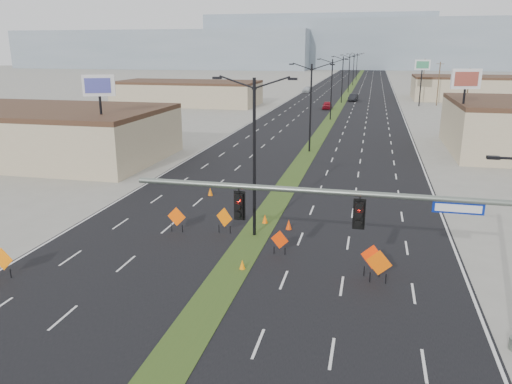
% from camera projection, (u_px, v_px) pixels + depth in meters
% --- Properties ---
extents(ground, '(600.00, 600.00, 0.00)m').
position_uv_depth(ground, '(189.00, 335.00, 21.08)').
color(ground, gray).
rests_on(ground, ground).
extents(road_surface, '(25.00, 400.00, 0.02)m').
position_uv_depth(road_surface, '(342.00, 101.00, 114.66)').
color(road_surface, black).
rests_on(road_surface, ground).
extents(median_strip, '(2.00, 400.00, 0.04)m').
position_uv_depth(median_strip, '(342.00, 101.00, 114.66)').
color(median_strip, '#324F1C').
rests_on(median_strip, ground).
extents(building_sw_far, '(30.00, 14.00, 4.50)m').
position_uv_depth(building_sw_far, '(188.00, 94.00, 106.98)').
color(building_sw_far, tan).
rests_on(building_sw_far, ground).
extents(building_se_far, '(44.00, 16.00, 5.00)m').
position_uv_depth(building_se_far, '(512.00, 90.00, 115.02)').
color(building_se_far, tan).
rests_on(building_se_far, ground).
extents(mesa_west, '(180.00, 50.00, 22.00)m').
position_uv_depth(mesa_west, '(165.00, 50.00, 306.24)').
color(mesa_west, gray).
rests_on(mesa_west, ground).
extents(mesa_center, '(220.00, 50.00, 28.00)m').
position_uv_depth(mesa_center, '(436.00, 44.00, 289.19)').
color(mesa_center, gray).
rests_on(mesa_center, ground).
extents(mesa_backdrop, '(140.00, 50.00, 32.00)m').
position_uv_depth(mesa_backdrop, '(319.00, 42.00, 322.63)').
color(mesa_backdrop, gray).
rests_on(mesa_backdrop, ground).
extents(signal_mast, '(16.30, 0.60, 8.00)m').
position_uv_depth(signal_mast, '(406.00, 228.00, 19.76)').
color(signal_mast, slate).
rests_on(signal_mast, ground).
extents(streetlight_0, '(5.15, 0.24, 10.02)m').
position_uv_depth(streetlight_0, '(254.00, 153.00, 30.81)').
color(streetlight_0, black).
rests_on(streetlight_0, ground).
extents(streetlight_1, '(5.15, 0.24, 10.02)m').
position_uv_depth(streetlight_1, '(311.00, 105.00, 57.01)').
color(streetlight_1, black).
rests_on(streetlight_1, ground).
extents(streetlight_2, '(5.15, 0.24, 10.02)m').
position_uv_depth(streetlight_2, '(332.00, 87.00, 83.21)').
color(streetlight_2, black).
rests_on(streetlight_2, ground).
extents(streetlight_3, '(5.15, 0.24, 10.02)m').
position_uv_depth(streetlight_3, '(342.00, 78.00, 109.41)').
color(streetlight_3, black).
rests_on(streetlight_3, ground).
extents(streetlight_4, '(5.15, 0.24, 10.02)m').
position_uv_depth(streetlight_4, '(349.00, 72.00, 135.61)').
color(streetlight_4, black).
rests_on(streetlight_4, ground).
extents(streetlight_5, '(5.15, 0.24, 10.02)m').
position_uv_depth(streetlight_5, '(354.00, 68.00, 161.81)').
color(streetlight_5, black).
rests_on(streetlight_5, ground).
extents(streetlight_6, '(5.15, 0.24, 10.02)m').
position_uv_depth(streetlight_6, '(357.00, 66.00, 188.01)').
color(streetlight_6, black).
rests_on(streetlight_6, ground).
extents(utility_pole_1, '(1.60, 0.20, 9.00)m').
position_uv_depth(utility_pole_1, '(467.00, 99.00, 71.57)').
color(utility_pole_1, '#4C3823').
rests_on(utility_pole_1, ground).
extents(utility_pole_2, '(1.60, 0.20, 9.00)m').
position_uv_depth(utility_pole_2, '(438.00, 83.00, 104.32)').
color(utility_pole_2, '#4C3823').
rests_on(utility_pole_2, ground).
extents(utility_pole_3, '(1.60, 0.20, 9.00)m').
position_uv_depth(utility_pole_3, '(424.00, 75.00, 137.07)').
color(utility_pole_3, '#4C3823').
rests_on(utility_pole_3, ground).
extents(car_left, '(1.99, 4.48, 1.50)m').
position_uv_depth(car_left, '(327.00, 105.00, 99.44)').
color(car_left, maroon).
rests_on(car_left, ground).
extents(car_mid, '(2.21, 4.99, 1.59)m').
position_uv_depth(car_mid, '(353.00, 98.00, 114.68)').
color(car_mid, black).
rests_on(car_mid, ground).
extents(car_far, '(2.59, 5.22, 1.46)m').
position_uv_depth(car_far, '(307.00, 90.00, 137.39)').
color(car_far, '#B7BDC2').
rests_on(car_far, ground).
extents(construction_sign_0, '(1.26, 0.08, 1.68)m').
position_uv_depth(construction_sign_0, '(3.00, 260.00, 26.11)').
color(construction_sign_0, orange).
rests_on(construction_sign_0, ground).
extents(construction_sign_1, '(1.29, 0.14, 1.72)m').
position_uv_depth(construction_sign_1, '(177.00, 217.00, 32.63)').
color(construction_sign_1, '#FD5605').
rests_on(construction_sign_1, ground).
extents(construction_sign_2, '(1.22, 0.56, 1.75)m').
position_uv_depth(construction_sign_2, '(224.00, 218.00, 32.42)').
color(construction_sign_2, orange).
rests_on(construction_sign_2, ground).
extents(construction_sign_3, '(1.09, 0.33, 1.49)m').
position_uv_depth(construction_sign_3, '(280.00, 241.00, 29.08)').
color(construction_sign_3, '#E93504').
rests_on(construction_sign_3, ground).
extents(construction_sign_4, '(1.32, 0.46, 1.83)m').
position_uv_depth(construction_sign_4, '(379.00, 264.00, 25.44)').
color(construction_sign_4, '#E75504').
rests_on(construction_sign_4, ground).
extents(construction_sign_5, '(1.25, 0.60, 1.81)m').
position_uv_depth(construction_sign_5, '(373.00, 258.00, 26.19)').
color(construction_sign_5, '#FE3505').
rests_on(construction_sign_5, ground).
extents(cone_0, '(0.41, 0.41, 0.67)m').
position_uv_depth(cone_0, '(265.00, 219.00, 34.41)').
color(cone_0, '#FF6605').
rests_on(cone_0, ground).
extents(cone_1, '(0.41, 0.41, 0.58)m').
position_uv_depth(cone_1, '(242.00, 265.00, 27.23)').
color(cone_1, orange).
rests_on(cone_1, ground).
extents(cone_2, '(0.49, 0.49, 0.68)m').
position_uv_depth(cone_2, '(289.00, 225.00, 33.28)').
color(cone_2, '#F23E05').
rests_on(cone_2, ground).
extents(cone_3, '(0.42, 0.42, 0.68)m').
position_uv_depth(cone_3, '(210.00, 192.00, 40.97)').
color(cone_3, '#E46504').
rests_on(cone_3, ground).
extents(pole_sign_west, '(2.92, 1.48, 9.26)m').
position_uv_depth(pole_sign_west, '(99.00, 93.00, 47.86)').
color(pole_sign_west, black).
rests_on(pole_sign_west, ground).
extents(pole_sign_east_near, '(3.13, 1.15, 9.64)m').
position_uv_depth(pole_sign_east_near, '(465.00, 86.00, 52.52)').
color(pole_sign_east_near, black).
rests_on(pole_sign_east_near, ground).
extents(pole_sign_east_far, '(3.10, 0.57, 9.47)m').
position_uv_depth(pole_sign_east_far, '(422.00, 68.00, 102.45)').
color(pole_sign_east_far, black).
rests_on(pole_sign_east_far, ground).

